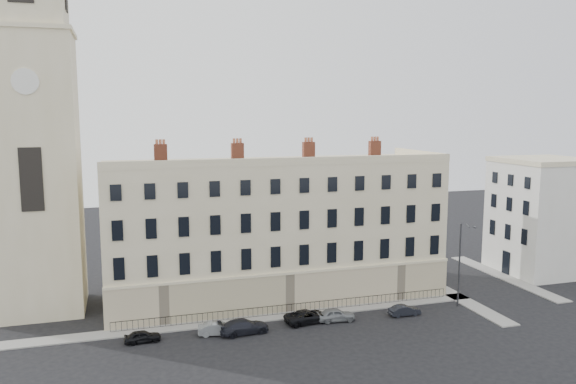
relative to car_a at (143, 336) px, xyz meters
name	(u,v)px	position (x,y,z in m)	size (l,w,h in m)	color
ground	(368,327)	(20.73, -2.43, -0.54)	(160.00, 160.00, 0.00)	black
terrace	(274,229)	(14.76, 9.54, 6.96)	(36.22, 12.22, 17.00)	beige
church_tower	(34,128)	(-9.27, 11.56, 18.12)	(8.00, 8.13, 44.00)	beige
adjacent_building	(542,218)	(49.73, 8.57, 6.46)	(10.00, 10.00, 14.00)	silver
pavement_terrace	(254,319)	(10.73, 2.57, -0.48)	(48.00, 2.00, 0.12)	gray
pavement_east_return	(442,289)	(33.73, 5.57, -0.48)	(2.00, 24.00, 0.12)	gray
pavement_adjacent	(504,277)	(43.73, 7.57, -0.48)	(2.00, 20.00, 0.12)	gray
railings	(292,309)	(14.73, 2.97, 0.01)	(35.00, 0.04, 0.96)	black
car_a	(143,336)	(0.00, 0.00, 0.00)	(1.28, 3.17, 1.08)	black
car_b	(218,328)	(6.69, -0.25, 0.06)	(1.27, 3.64, 1.20)	gray
car_c	(244,326)	(9.03, -0.62, 0.13)	(1.88, 4.63, 1.34)	black
car_d	(307,316)	(15.49, 0.25, 0.08)	(2.07, 4.49, 1.25)	black
car_e	(336,315)	(18.29, -0.19, 0.10)	(1.51, 3.76, 1.28)	gray
car_f	(404,310)	(25.46, -0.73, -0.01)	(1.13, 3.23, 1.06)	black
streetlamp	(460,261)	(32.23, 0.04, 4.36)	(0.95, 1.79, 8.85)	#34353A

